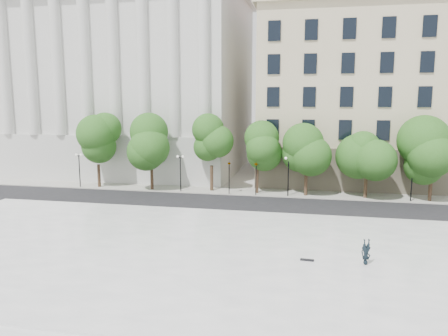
{
  "coord_description": "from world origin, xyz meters",
  "views": [
    {
      "loc": [
        8.47,
        -24.04,
        10.53
      ],
      "look_at": [
        1.56,
        10.0,
        4.98
      ],
      "focal_mm": 35.0,
      "sensor_mm": 36.0,
      "label": 1
    }
  ],
  "objects_px": {
    "person_lying": "(366,261)",
    "skateboard": "(307,260)",
    "traffic_light_west": "(229,162)",
    "traffic_light_east": "(256,162)"
  },
  "relations": [
    {
      "from": "traffic_light_east",
      "to": "person_lying",
      "type": "xyz_separation_m",
      "value": [
        9.3,
        -19.58,
        -3.04
      ]
    },
    {
      "from": "traffic_light_west",
      "to": "traffic_light_east",
      "type": "distance_m",
      "value": 2.97
    },
    {
      "from": "traffic_light_west",
      "to": "person_lying",
      "type": "xyz_separation_m",
      "value": [
        12.27,
        -19.58,
        -2.98
      ]
    },
    {
      "from": "traffic_light_east",
      "to": "traffic_light_west",
      "type": "bearing_deg",
      "value": 180.0
    },
    {
      "from": "traffic_light_west",
      "to": "person_lying",
      "type": "height_order",
      "value": "traffic_light_west"
    },
    {
      "from": "person_lying",
      "to": "skateboard",
      "type": "distance_m",
      "value": 3.53
    },
    {
      "from": "traffic_light_west",
      "to": "person_lying",
      "type": "bearing_deg",
      "value": -57.92
    },
    {
      "from": "traffic_light_east",
      "to": "skateboard",
      "type": "relative_size",
      "value": 4.93
    },
    {
      "from": "traffic_light_west",
      "to": "skateboard",
      "type": "relative_size",
      "value": 4.87
    },
    {
      "from": "traffic_light_west",
      "to": "traffic_light_east",
      "type": "relative_size",
      "value": 0.99
    }
  ]
}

